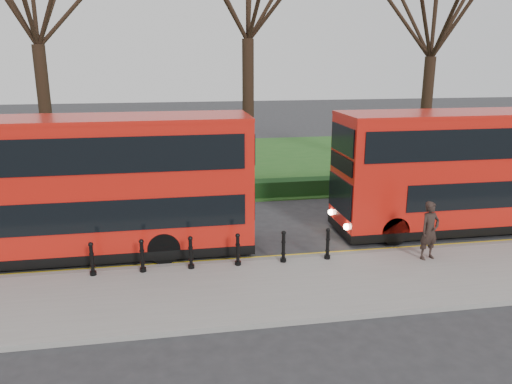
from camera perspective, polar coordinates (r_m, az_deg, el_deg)
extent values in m
plane|color=#28282B|center=(17.25, -2.18, -6.97)|extent=(120.00, 120.00, 0.00)
cube|color=gray|center=(14.51, -0.54, -11.11)|extent=(60.00, 4.00, 0.15)
cube|color=slate|center=(16.31, -1.70, -8.04)|extent=(60.00, 0.25, 0.16)
cube|color=#21511B|center=(31.58, -5.90, 3.30)|extent=(60.00, 18.00, 0.06)
cube|color=black|center=(23.54, -4.45, 0.13)|extent=(60.00, 0.90, 0.80)
cube|color=yellow|center=(16.61, -1.85, -7.85)|extent=(60.00, 0.10, 0.01)
cube|color=yellow|center=(16.79, -1.95, -7.59)|extent=(60.00, 0.10, 0.01)
cylinder|color=black|center=(26.66, -22.84, 7.63)|extent=(0.60, 0.60, 7.06)
cylinder|color=black|center=(26.31, -0.90, 9.06)|extent=(0.60, 0.60, 7.38)
cylinder|color=black|center=(29.61, 18.79, 8.12)|extent=(0.60, 0.60, 6.52)
cylinder|color=black|center=(15.81, -18.24, -7.34)|extent=(0.15, 0.15, 1.00)
cylinder|color=black|center=(15.65, -12.88, -7.17)|extent=(0.15, 0.15, 1.00)
cylinder|color=black|center=(15.63, -7.47, -6.94)|extent=(0.15, 0.15, 1.00)
cylinder|color=black|center=(15.74, -2.09, -6.65)|extent=(0.15, 0.15, 1.00)
cylinder|color=black|center=(15.99, 3.15, -6.30)|extent=(0.15, 0.15, 1.00)
cylinder|color=black|center=(16.37, 8.19, -5.92)|extent=(0.15, 0.15, 1.00)
cube|color=red|center=(17.33, -20.25, 0.92)|extent=(11.63, 2.64, 4.28)
cube|color=black|center=(17.97, -19.61, -5.87)|extent=(11.65, 2.66, 0.32)
cube|color=black|center=(16.13, -17.84, -2.73)|extent=(9.30, 0.04, 1.00)
cube|color=black|center=(15.82, -21.43, 3.73)|extent=(10.99, 0.04, 1.11)
cylinder|color=black|center=(16.52, -10.48, -6.27)|extent=(1.06, 0.32, 1.06)
cylinder|color=black|center=(18.71, -10.45, -3.69)|extent=(1.06, 0.32, 1.06)
cube|color=red|center=(20.94, 24.61, 2.66)|extent=(11.38, 2.59, 4.19)
cube|color=black|center=(21.46, 23.98, -2.94)|extent=(11.40, 2.61, 0.31)
cube|color=black|center=(19.71, 27.07, 4.97)|extent=(10.76, 0.04, 1.09)
cube|color=black|center=(18.27, 9.75, 3.25)|extent=(0.06, 2.28, 0.57)
cylinder|color=black|center=(18.49, 15.51, -4.27)|extent=(1.03, 0.31, 1.03)
cylinder|color=black|center=(20.46, 12.83, -2.21)|extent=(1.03, 0.31, 1.03)
imported|color=black|center=(17.01, 19.23, -4.18)|extent=(0.80, 0.63, 1.92)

